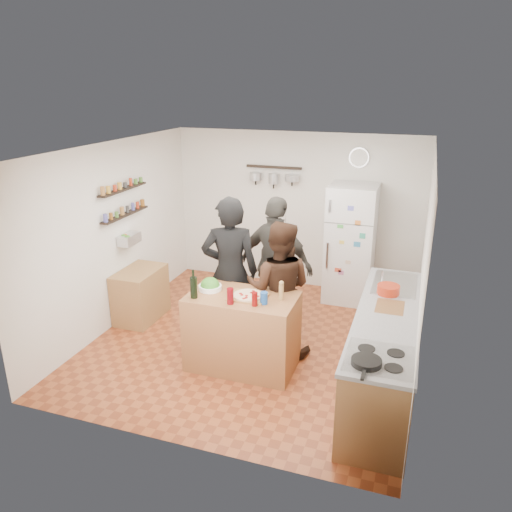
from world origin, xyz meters
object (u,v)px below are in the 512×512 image
(wine_bottle, at_px, (194,288))
(fridge, at_px, (350,244))
(skillet, at_px, (366,362))
(wall_clock, at_px, (359,158))
(pepper_mill, at_px, (281,292))
(person_left, at_px, (230,272))
(counter_run, at_px, (385,352))
(prep_island, at_px, (243,331))
(person_back, at_px, (276,264))
(person_center, at_px, (279,289))
(red_bowl, at_px, (388,290))
(salt_canister, at_px, (264,298))
(salad_bowl, at_px, (210,287))
(side_table, at_px, (141,294))

(wine_bottle, height_order, fridge, fridge)
(skillet, distance_m, wall_clock, 3.96)
(pepper_mill, xyz_separation_m, skillet, (1.08, -1.08, -0.05))
(wine_bottle, xyz_separation_m, person_left, (0.16, 0.72, -0.06))
(counter_run, bearing_deg, skillet, -95.25)
(prep_island, height_order, person_back, person_back)
(person_center, distance_m, red_bowl, 1.29)
(wine_bottle, bearing_deg, prep_island, 23.75)
(salt_canister, height_order, person_left, person_left)
(person_center, relative_size, wall_clock, 5.67)
(pepper_mill, xyz_separation_m, wall_clock, (0.43, 2.64, 1.15))
(salt_canister, relative_size, counter_run, 0.05)
(red_bowl, height_order, wall_clock, wall_clock)
(salad_bowl, bearing_deg, side_table, 154.15)
(counter_run, distance_m, red_bowl, 0.74)
(wine_bottle, height_order, side_table, wine_bottle)
(side_table, bearing_deg, prep_island, -21.79)
(counter_run, bearing_deg, salad_bowl, -179.85)
(wine_bottle, bearing_deg, person_center, 40.42)
(salad_bowl, distance_m, wine_bottle, 0.30)
(salt_canister, xyz_separation_m, person_left, (-0.64, 0.62, -0.01))
(pepper_mill, height_order, salt_canister, pepper_mill)
(prep_island, xyz_separation_m, salad_bowl, (-0.42, 0.05, 0.48))
(prep_island, height_order, person_left, person_left)
(salt_canister, relative_size, person_back, 0.07)
(person_left, relative_size, person_center, 1.14)
(red_bowl, bearing_deg, wine_bottle, -159.13)
(wine_bottle, bearing_deg, skillet, -21.84)
(prep_island, bearing_deg, wall_clock, 71.89)
(wine_bottle, relative_size, person_back, 0.13)
(wine_bottle, relative_size, counter_run, 0.09)
(pepper_mill, bearing_deg, wall_clock, 80.77)
(skillet, relative_size, fridge, 0.15)
(person_back, distance_m, side_table, 2.01)
(salad_bowl, distance_m, pepper_mill, 0.87)
(person_back, distance_m, fridge, 1.49)
(pepper_mill, height_order, side_table, pepper_mill)
(salad_bowl, height_order, wine_bottle, wine_bottle)
(red_bowl, xyz_separation_m, fridge, (-0.70, 1.78, -0.07))
(skillet, bearing_deg, person_center, 129.29)
(prep_island, height_order, salt_canister, salt_canister)
(salad_bowl, xyz_separation_m, red_bowl, (2.00, 0.52, 0.04))
(counter_run, height_order, red_bowl, red_bowl)
(salt_canister, relative_size, person_center, 0.08)
(fridge, bearing_deg, wine_bottle, -118.15)
(pepper_mill, bearing_deg, red_bowl, 24.85)
(skillet, bearing_deg, person_back, 124.17)
(red_bowl, relative_size, wall_clock, 0.85)
(prep_island, distance_m, side_table, 1.95)
(person_left, xyz_separation_m, side_table, (-1.47, 0.22, -0.61))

